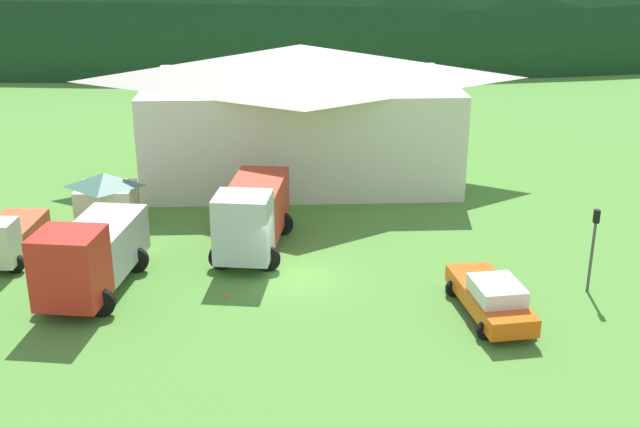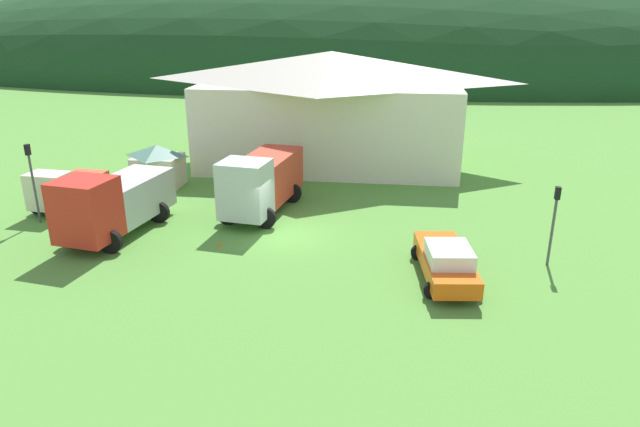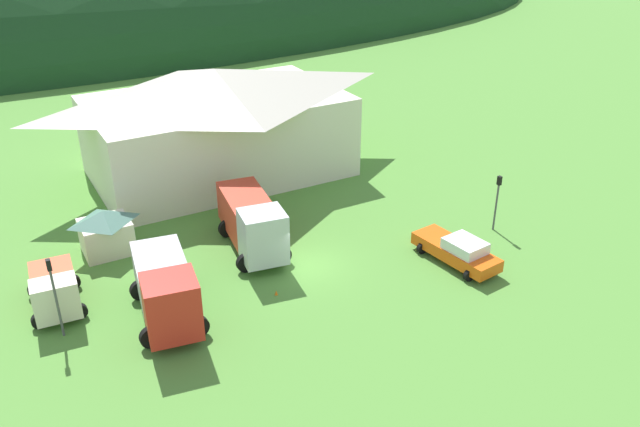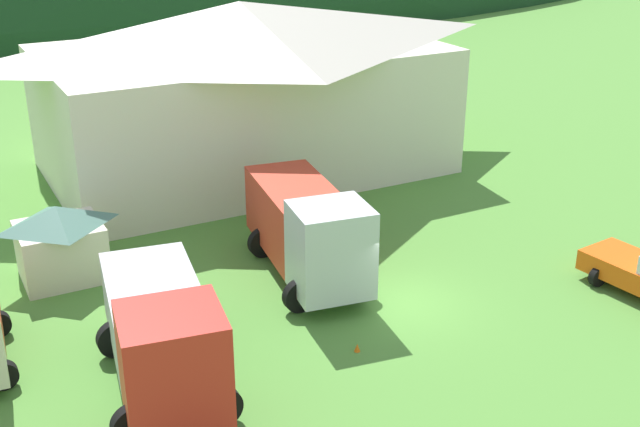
% 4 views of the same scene
% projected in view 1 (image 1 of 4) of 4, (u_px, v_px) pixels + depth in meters
% --- Properties ---
extents(ground_plane, '(200.00, 200.00, 0.00)m').
position_uv_depth(ground_plane, '(293.00, 277.00, 34.05)').
color(ground_plane, '#518C38').
extents(forested_hill_backdrop, '(167.26, 60.00, 35.10)m').
position_uv_depth(forested_hill_backdrop, '(284.00, 38.00, 102.65)').
color(forested_hill_backdrop, '#193D1E').
rests_on(forested_hill_backdrop, ground).
extents(depot_building, '(18.88, 11.58, 7.77)m').
position_uv_depth(depot_building, '(301.00, 110.00, 46.33)').
color(depot_building, silver).
rests_on(depot_building, ground).
extents(play_shed_cream, '(2.96, 2.61, 2.65)m').
position_uv_depth(play_shed_cream, '(106.00, 197.00, 39.68)').
color(play_shed_cream, beige).
rests_on(play_shed_cream, ground).
extents(light_truck_cream, '(2.84, 4.94, 2.36)m').
position_uv_depth(light_truck_cream, '(5.00, 237.00, 35.37)').
color(light_truck_cream, beige).
rests_on(light_truck_cream, ground).
extents(crane_truck_red, '(3.86, 7.18, 3.41)m').
position_uv_depth(crane_truck_red, '(90.00, 254.00, 32.03)').
color(crane_truck_red, red).
rests_on(crane_truck_red, ground).
extents(tow_truck_silver, '(3.78, 7.31, 3.44)m').
position_uv_depth(tow_truck_silver, '(253.00, 213.00, 36.23)').
color(tow_truck_silver, silver).
rests_on(tow_truck_silver, ground).
extents(service_pickup_orange, '(2.69, 5.47, 1.66)m').
position_uv_depth(service_pickup_orange, '(491.00, 297.00, 30.40)').
color(service_pickup_orange, '#EE5911').
rests_on(service_pickup_orange, ground).
extents(traffic_light_east, '(0.20, 0.32, 3.58)m').
position_uv_depth(traffic_light_east, '(593.00, 241.00, 32.01)').
color(traffic_light_east, '#4C4C51').
rests_on(traffic_light_east, ground).
extents(traffic_cone_near_pickup, '(0.36, 0.36, 0.49)m').
position_uv_depth(traffic_cone_near_pickup, '(227.00, 297.00, 32.22)').
color(traffic_cone_near_pickup, orange).
rests_on(traffic_cone_near_pickup, ground).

